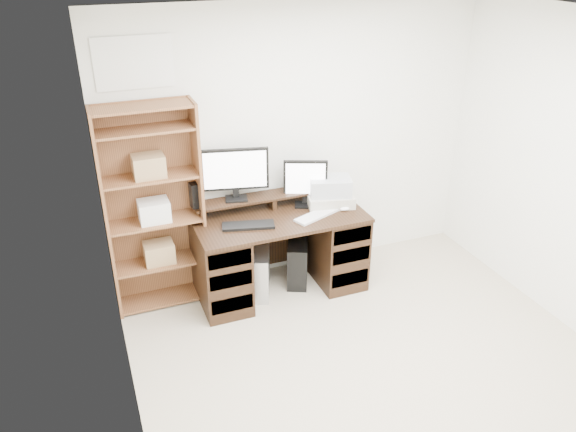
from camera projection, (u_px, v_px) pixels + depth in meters
room at (420, 247)px, 3.41m from camera, size 3.54×4.04×2.54m
desk at (279, 252)px, 5.06m from camera, size 1.50×0.70×0.75m
riser_shelf at (271, 197)px, 5.03m from camera, size 1.40×0.22×0.12m
monitor_wide at (235, 171)px, 4.83m from camera, size 0.58×0.20×0.46m
monitor_small at (305, 181)px, 5.00m from camera, size 0.38×0.21×0.43m
speaker at (196, 195)px, 4.74m from camera, size 0.10×0.10×0.22m
keyboard_black at (248, 225)px, 4.72m from camera, size 0.46×0.25×0.02m
keyboard_white at (316, 215)px, 4.89m from camera, size 0.45×0.29×0.02m
mouse at (345, 208)px, 4.99m from camera, size 0.11×0.09×0.04m
printer at (330, 199)px, 5.09m from camera, size 0.47×0.39×0.10m
basket at (330, 186)px, 5.04m from camera, size 0.42×0.36×0.16m
tower_silver at (258, 271)px, 5.09m from camera, size 0.33×0.47×0.43m
tower_black at (298, 261)px, 5.26m from camera, size 0.34×0.46×0.42m
bookshelf at (153, 208)px, 4.67m from camera, size 0.80×0.30×1.80m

